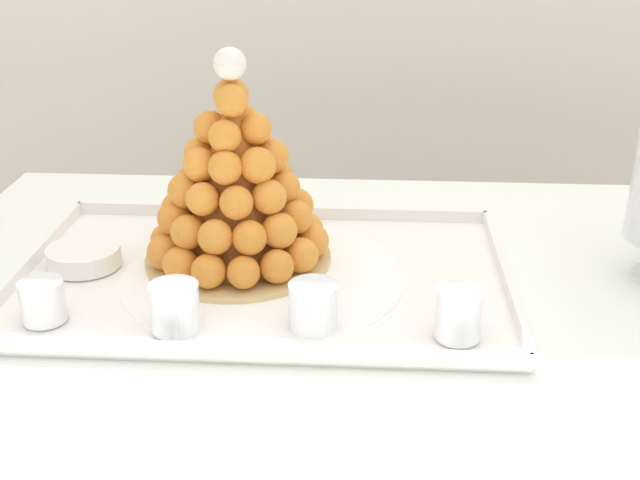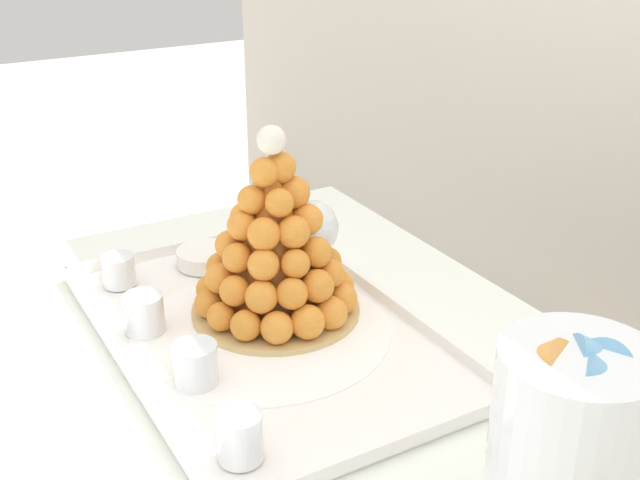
% 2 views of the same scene
% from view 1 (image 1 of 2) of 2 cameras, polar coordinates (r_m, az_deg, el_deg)
% --- Properties ---
extents(buffet_table, '(1.45, 0.87, 0.74)m').
position_cam_1_polar(buffet_table, '(1.06, 9.88, -9.53)').
color(buffet_table, brown).
rests_on(buffet_table, ground_plane).
extents(serving_tray, '(0.62, 0.40, 0.02)m').
position_cam_1_polar(serving_tray, '(1.04, -3.98, -2.59)').
color(serving_tray, white).
rests_on(serving_tray, buffet_table).
extents(croquembouche, '(0.24, 0.24, 0.28)m').
position_cam_1_polar(croquembouche, '(1.04, -5.91, 3.76)').
color(croquembouche, tan).
rests_on(croquembouche, serving_tray).
extents(dessert_cup_left, '(0.05, 0.05, 0.05)m').
position_cam_1_polar(dessert_cup_left, '(0.98, -18.83, -4.16)').
color(dessert_cup_left, silver).
rests_on(dessert_cup_left, serving_tray).
extents(dessert_cup_mid_left, '(0.06, 0.06, 0.06)m').
position_cam_1_polar(dessert_cup_mid_left, '(0.92, -10.11, -4.78)').
color(dessert_cup_mid_left, silver).
rests_on(dessert_cup_mid_left, serving_tray).
extents(dessert_cup_centre, '(0.06, 0.06, 0.05)m').
position_cam_1_polar(dessert_cup_centre, '(0.91, -0.49, -4.75)').
color(dessert_cup_centre, silver).
rests_on(dessert_cup_centre, serving_tray).
extents(dessert_cup_mid_right, '(0.05, 0.05, 0.06)m').
position_cam_1_polar(dessert_cup_mid_right, '(0.91, 9.68, -5.27)').
color(dessert_cup_mid_right, silver).
rests_on(dessert_cup_mid_right, serving_tray).
extents(creme_brulee_ramekin, '(0.10, 0.10, 0.03)m').
position_cam_1_polar(creme_brulee_ramekin, '(1.10, -16.20, -1.04)').
color(creme_brulee_ramekin, white).
rests_on(creme_brulee_ramekin, serving_tray).
extents(wine_glass, '(0.08, 0.08, 0.17)m').
position_cam_1_polar(wine_glass, '(1.09, -5.18, 5.42)').
color(wine_glass, silver).
rests_on(wine_glass, buffet_table).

